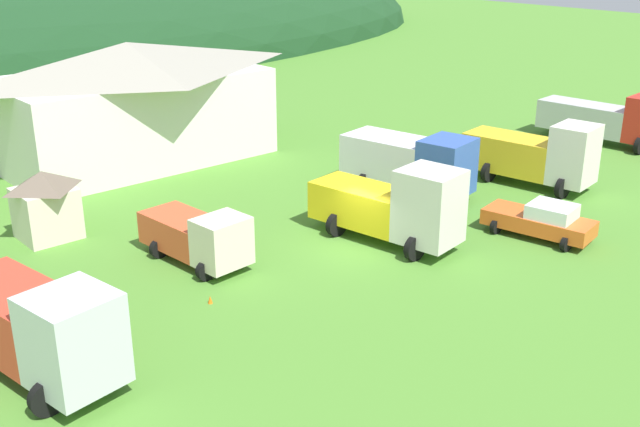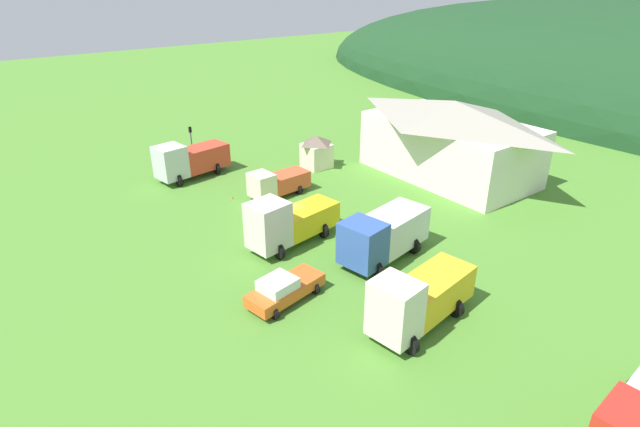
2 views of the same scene
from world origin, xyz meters
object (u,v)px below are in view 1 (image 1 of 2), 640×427
Objects in this scene: traffic_cone_near_pickup at (210,303)px; light_truck_cream at (199,236)px; tow_truck_silver at (39,327)px; box_truck_blue at (411,162)px; heavy_rig_striped at (537,154)px; crane_truck_red at (611,119)px; flatbed_truck_yellow at (396,205)px; depot_building at (131,100)px; service_pickup_orange at (541,220)px; play_shed_cream at (45,204)px.

light_truck_cream is at bearing 62.57° from traffic_cone_near_pickup.
tow_truck_silver is 21.50m from box_truck_blue.
crane_truck_red is at bearing 89.99° from heavy_rig_striped.
heavy_rig_striped is at bearing 84.10° from flatbed_truck_yellow.
light_truck_cream is at bearing -126.16° from flatbed_truck_yellow.
box_truck_blue is 17.02m from crane_truck_red.
box_truck_blue is (5.25, 3.92, 0.02)m from flatbed_truck_yellow.
box_truck_blue is 7.08m from heavy_rig_striped.
heavy_rig_striped is 0.86× the size of crane_truck_red.
depot_building is 1.92× the size of crane_truck_red.
service_pickup_orange is 15.37m from traffic_cone_near_pickup.
play_shed_cream is 11.87m from tow_truck_silver.
flatbed_truck_yellow is (11.15, -10.76, 0.17)m from play_shed_cream.
heavy_rig_striped reaches higher than crane_truck_red.
light_truck_cream is at bearing -62.38° from play_shed_cream.
heavy_rig_striped is at bearing -53.64° from depot_building.
crane_truck_red reaches higher than play_shed_cream.
tow_truck_silver reaches higher than light_truck_cream.
play_shed_cream is at bearing 147.60° from tow_truck_silver.
traffic_cone_near_pickup is (-14.69, 4.44, -0.83)m from service_pickup_orange.
flatbed_truck_yellow is at bearing -89.22° from crane_truck_red.
heavy_rig_striped is 10.81m from crane_truck_red.
service_pickup_orange is at bearing -9.29° from box_truck_blue.
service_pickup_orange reaches higher than traffic_cone_near_pickup.
play_shed_cream is 0.43× the size of heavy_rig_striped.
light_truck_cream is 8.93× the size of traffic_cone_near_pickup.
flatbed_truck_yellow reaches higher than light_truck_cream.
crane_truck_red is at bearing 73.79° from box_truck_blue.
light_truck_cream is 0.75× the size of heavy_rig_striped.
depot_building reaches higher than tow_truck_silver.
depot_building is at bearing -164.25° from box_truck_blue.
tow_truck_silver is 0.98× the size of box_truck_blue.
flatbed_truck_yellow reaches higher than play_shed_cream.
tow_truck_silver reaches higher than crane_truck_red.
flatbed_truck_yellow is at bearing -136.16° from service_pickup_orange.
service_pickup_orange is (-6.10, -4.40, -0.92)m from heavy_rig_striped.
traffic_cone_near_pickup is at bearing -102.44° from flatbed_truck_yellow.
light_truck_cream is at bearing 107.14° from tow_truck_silver.
play_shed_cream is 0.44× the size of tow_truck_silver.
box_truck_blue is at bearing 91.89° from tow_truck_silver.
service_pickup_orange is at bearing 71.16° from tow_truck_silver.
tow_truck_silver is 6.84m from traffic_cone_near_pickup.
depot_building reaches higher than flatbed_truck_yellow.
depot_building is 24.39m from service_pickup_orange.
depot_building is 2.29× the size of tow_truck_silver.
light_truck_cream is (8.30, 4.06, -0.55)m from tow_truck_silver.
flatbed_truck_yellow reaches higher than tow_truck_silver.
depot_building is at bearing -129.70° from crane_truck_red.
play_shed_cream is at bearing -142.15° from service_pickup_orange.
light_truck_cream reaches higher than traffic_cone_near_pickup.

